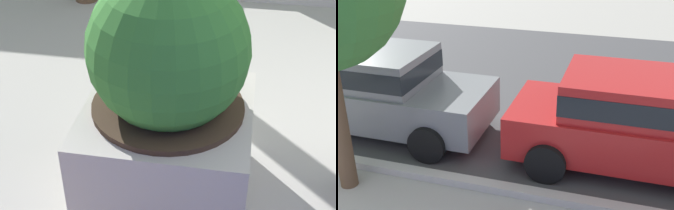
% 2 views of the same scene
% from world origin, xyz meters
% --- Properties ---
extents(concrete_planter, '(0.86, 0.86, 1.31)m').
position_xyz_m(concrete_planter, '(-2.17, -0.06, 0.62)').
color(concrete_planter, '#A8A399').
rests_on(concrete_planter, ground).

